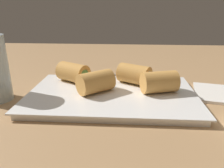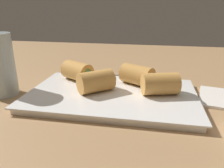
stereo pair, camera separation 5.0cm
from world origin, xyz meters
TOP-DOWN VIEW (x-y plane):
  - table_surface at (0.00, 0.00)cm, footprint 180.00×140.00cm
  - serving_plate at (-3.42, -2.82)cm, footprint 35.28×22.22cm
  - roll_front_left at (-0.63, -2.82)cm, footprint 8.50×8.11cm
  - roll_front_right at (5.91, -8.70)cm, footprint 8.56×7.58cm
  - roll_back_left at (-13.75, -3.60)cm, footprint 8.43×6.31cm
  - roll_back_right at (-8.61, -8.34)cm, footprint 8.56×7.54cm
  - spoon at (-8.83, -20.41)cm, footprint 15.69×5.88cm

SIDE VIEW (x-z plane):
  - table_surface at x=0.00cm, z-range 0.00..2.00cm
  - spoon at x=-8.83cm, z-range 1.95..3.43cm
  - serving_plate at x=-3.42cm, z-range 2.01..3.51cm
  - roll_front_left at x=-0.63cm, z-range 3.50..8.02cm
  - roll_front_right at x=5.91cm, z-range 3.50..8.02cm
  - roll_back_left at x=-13.75cm, z-range 3.50..8.02cm
  - roll_back_right at x=-8.61cm, z-range 3.50..8.02cm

